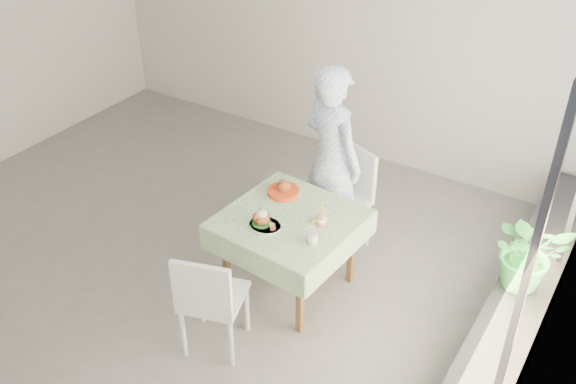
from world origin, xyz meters
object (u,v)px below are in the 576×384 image
Objects in this scene: juice_cup_orange at (321,218)px; cafe_table at (290,245)px; chair_far at (340,215)px; main_dish at (263,221)px; chair_near at (215,316)px; potted_plant at (529,252)px; diner at (332,160)px.

cafe_table is at bearing -167.10° from juice_cup_orange.
chair_far reaches higher than main_dish.
chair_far is 1.70m from chair_near.
potted_plant is at bearing -10.41° from chair_far.
potted_plant is (1.90, 0.70, 0.02)m from main_dish.
chair_far is (0.05, 0.81, -0.16)m from cafe_table.
diner is 6.49× the size of main_dish.
main_dish is at bearing -99.55° from chair_far.
chair_near is 0.53× the size of diner.
chair_near reaches higher than cafe_table.
cafe_table is at bearing 111.39° from diner.
diner reaches higher than cafe_table.
juice_cup_orange is at bearing 67.42° from chair_near.
chair_near is 1.52× the size of potted_plant.
juice_cup_orange reaches higher than cafe_table.
chair_far is at bearing -128.67° from diner.
diner reaches higher than chair_near.
chair_near is at bearing 105.37° from diner.
juice_cup_orange is at bearing 131.72° from diner.
potted_plant is (1.82, -0.26, -0.09)m from diner.
chair_far is at bearing 86.38° from cafe_table.
potted_plant is (1.78, 0.49, 0.35)m from cafe_table.
cafe_table is 1.88m from potted_plant.
potted_plant is (1.73, -0.32, 0.51)m from chair_far.
cafe_table is 0.62× the size of diner.
diner reaches higher than main_dish.
chair_far is 0.93m from juice_cup_orange.
chair_near is (-0.13, -0.88, -0.17)m from cafe_table.
juice_cup_orange reaches higher than main_dish.
juice_cup_orange is (0.38, 0.27, 0.01)m from main_dish.
juice_cup_orange is at bearing 12.90° from cafe_table.
juice_cup_orange reaches higher than chair_far.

